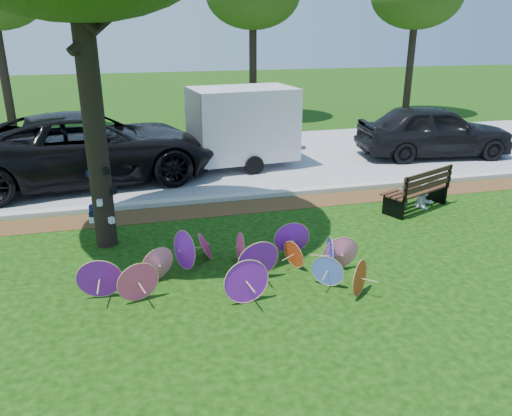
{
  "coord_description": "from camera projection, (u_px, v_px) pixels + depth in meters",
  "views": [
    {
      "loc": [
        -1.93,
        -7.31,
        4.44
      ],
      "look_at": [
        0.5,
        2.0,
        0.9
      ],
      "focal_mm": 35.0,
      "sensor_mm": 36.0,
      "label": 1
    }
  ],
  "objects": [
    {
      "name": "park_bench",
      "position": [
        415.0,
        189.0,
        12.67
      ],
      "size": [
        2.17,
        1.52,
        1.06
      ],
      "primitive_type": null,
      "rotation": [
        0.0,
        0.0,
        0.41
      ],
      "color": "black",
      "rests_on": "ground"
    },
    {
      "name": "cargo_trailer",
      "position": [
        243.0,
        123.0,
        16.17
      ],
      "size": [
        3.45,
        2.39,
        2.87
      ],
      "primitive_type": "cube",
      "rotation": [
        0.0,
        0.0,
        0.1
      ],
      "color": "silver",
      "rests_on": "ground"
    },
    {
      "name": "mulch_strip",
      "position": [
        212.0,
        210.0,
        12.71
      ],
      "size": [
        90.0,
        1.0,
        0.01
      ],
      "primitive_type": "cube",
      "color": "#472D16",
      "rests_on": "ground"
    },
    {
      "name": "street",
      "position": [
        188.0,
        162.0,
        17.12
      ],
      "size": [
        90.0,
        8.0,
        0.01
      ],
      "primitive_type": "cube",
      "color": "gray",
      "rests_on": "ground"
    },
    {
      "name": "ground",
      "position": [
        257.0,
        298.0,
        8.63
      ],
      "size": [
        90.0,
        90.0,
        0.0
      ],
      "primitive_type": "plane",
      "color": "black",
      "rests_on": "ground"
    },
    {
      "name": "dark_pickup",
      "position": [
        434.0,
        131.0,
        17.64
      ],
      "size": [
        5.6,
        2.8,
        1.83
      ],
      "primitive_type": "imported",
      "rotation": [
        0.0,
        0.0,
        1.45
      ],
      "color": "black",
      "rests_on": "ground"
    },
    {
      "name": "black_van",
      "position": [
        91.0,
        148.0,
        14.74
      ],
      "size": [
        7.74,
        4.29,
        2.05
      ],
      "primitive_type": "imported",
      "rotation": [
        0.0,
        0.0,
        1.7
      ],
      "color": "black",
      "rests_on": "ground"
    },
    {
      "name": "parasol_pile",
      "position": [
        242.0,
        261.0,
        9.14
      ],
      "size": [
        5.17,
        2.7,
        0.82
      ],
      "color": "#526EE2",
      "rests_on": "ground"
    },
    {
      "name": "curb",
      "position": [
        208.0,
        199.0,
        13.33
      ],
      "size": [
        90.0,
        0.3,
        0.12
      ],
      "primitive_type": "cube",
      "color": "#B7B5AD",
      "rests_on": "ground"
    },
    {
      "name": "person_left",
      "position": [
        402.0,
        189.0,
        12.63
      ],
      "size": [
        0.46,
        0.39,
        1.08
      ],
      "primitive_type": "imported",
      "rotation": [
        0.0,
        0.0,
        -0.42
      ],
      "color": "#3E4155",
      "rests_on": "ground"
    },
    {
      "name": "person_right",
      "position": [
        426.0,
        184.0,
        12.77
      ],
      "size": [
        0.7,
        0.6,
        1.23
      ],
      "primitive_type": "imported",
      "rotation": [
        0.0,
        0.0,
        0.25
      ],
      "color": "silver",
      "rests_on": "ground"
    }
  ]
}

